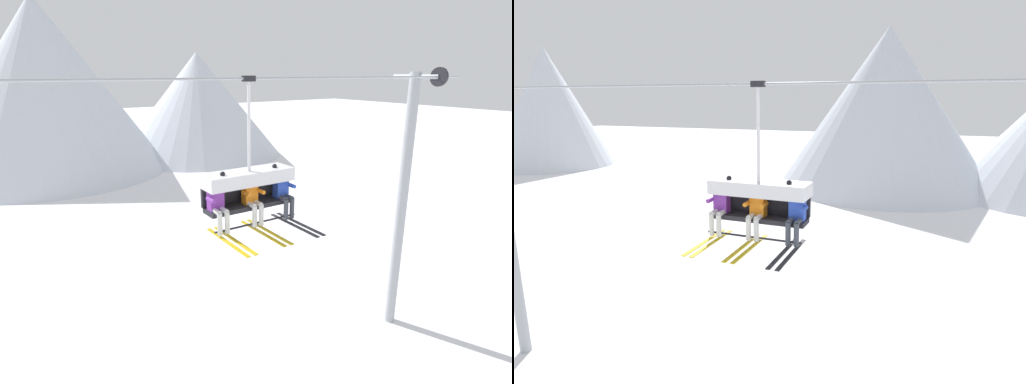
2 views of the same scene
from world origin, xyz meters
TOP-DOWN VIEW (x-y plane):
  - mountain_peak_central at (-0.12, 33.03)m, footprint 20.88×20.88m
  - mountain_peak_east at (14.96, 33.11)m, footprint 18.25×18.25m
  - lift_tower_far at (7.04, -0.02)m, footprint 0.36×1.88m
  - lift_cable at (-0.84, -0.80)m, footprint 17.74×0.05m
  - chairlift_chair at (0.38, -0.73)m, footprint 2.16×0.74m
  - skier_purple at (-0.49, -0.94)m, footprint 0.48×1.70m
  - skier_orange at (0.38, -0.95)m, footprint 0.46×1.70m
  - skier_blue at (1.25, -0.94)m, footprint 0.48×1.70m

SIDE VIEW (x-z plane):
  - lift_tower_far at x=7.04m, z-range 0.17..9.22m
  - mountain_peak_east at x=14.96m, z-range 0.00..11.06m
  - skier_orange at x=0.38m, z-range 5.58..6.81m
  - skier_purple at x=-0.49m, z-range 5.55..6.89m
  - skier_blue at x=1.25m, z-range 5.55..6.89m
  - chairlift_chair at x=0.38m, z-range 4.91..8.11m
  - mountain_peak_central at x=-0.12m, z-range 0.00..15.38m
  - lift_cable at x=-0.84m, z-range 8.75..8.80m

